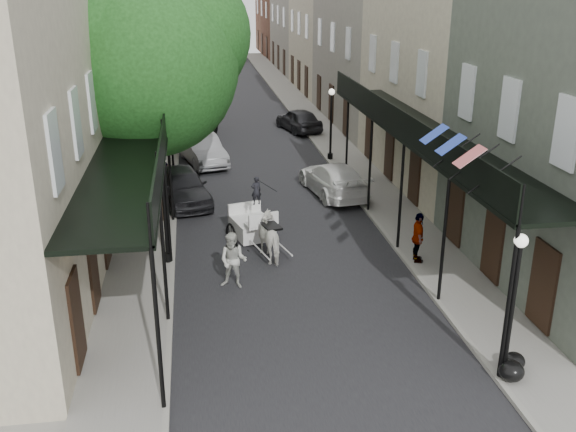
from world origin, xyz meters
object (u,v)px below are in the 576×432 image
object	(u,v)px
pedestrian_sidewalk_left	(157,162)
car_left_far	(189,129)
lamppost_left	(164,208)
car_left_mid	(203,150)
tree_near	(157,56)
carriage	(248,210)
pedestrian_walking	(233,261)
lamppost_right_far	(331,123)
tree_far	(167,40)
lamppost_right_near	(512,305)
horse	(273,238)
pedestrian_sidewalk_right	(418,238)
car_right_near	(333,179)
car_right_far	(299,120)
car_left_near	(183,186)

from	to	relation	value
pedestrian_sidewalk_left	car_left_far	size ratio (longest dim) A/B	0.35
lamppost_left	car_left_mid	size ratio (longest dim) A/B	0.81
tree_near	lamppost_left	bearing A→B (deg)	-88.66
tree_near	car_left_far	distance (m)	15.04
carriage	pedestrian_walking	xyz separation A→B (m)	(-0.87, -4.34, -0.08)
lamppost_right_far	tree_near	bearing A→B (deg)	-136.69
lamppost_left	pedestrian_walking	size ratio (longest dim) A/B	2.04
tree_far	lamppost_right_near	world-z (taller)	tree_far
horse	pedestrian_sidewalk_right	size ratio (longest dim) A/B	1.04
pedestrian_walking	car_right_near	xyz separation A→B (m)	(5.07, 8.56, -0.20)
lamppost_right_near	pedestrian_sidewalk_left	bearing A→B (deg)	116.68
pedestrian_sidewalk_left	car_left_far	bearing A→B (deg)	-110.30
lamppost_right_far	carriage	distance (m)	11.07
pedestrian_sidewalk_right	car_right_far	bearing A→B (deg)	12.04
car_left_mid	car_right_far	world-z (taller)	car_left_mid
lamppost_right_far	carriage	xyz separation A→B (m)	(-5.23, -9.70, -1.06)
tree_far	pedestrian_sidewalk_left	xyz separation A→B (m)	(-0.57, -8.44, -4.90)
car_right_near	car_left_far	bearing A→B (deg)	-69.30
horse	carriage	size ratio (longest dim) A/B	0.71
car_left_near	car_right_near	xyz separation A→B (m)	(6.67, 0.20, -0.06)
tree_near	carriage	world-z (taller)	tree_near
carriage	pedestrian_sidewalk_right	size ratio (longest dim) A/B	1.47
lamppost_right_near	car_left_near	size ratio (longest dim) A/B	0.81
tree_near	car_right_near	xyz separation A→B (m)	(7.26, 2.35, -5.77)
car_left_far	car_left_near	bearing A→B (deg)	-66.65
car_left_near	car_left_mid	bearing A→B (deg)	67.85
carriage	car_left_near	xyz separation A→B (m)	(-2.47, 4.02, -0.21)
car_left_far	lamppost_right_far	bearing A→B (deg)	-14.19
car_right_far	car_left_near	bearing A→B (deg)	46.38
horse	car_right_far	xyz separation A→B (m)	(4.11, 19.22, -0.03)
car_left_near	car_left_mid	xyz separation A→B (m)	(1.00, 6.12, -0.02)
lamppost_right_near	pedestrian_sidewalk_right	size ratio (longest dim) A/B	2.13
lamppost_right_far	car_left_far	distance (m)	9.61
lamppost_right_near	car_right_near	distance (m)	14.62
lamppost_right_far	car_left_far	bearing A→B (deg)	140.88
lamppost_right_near	lamppost_right_far	xyz separation A→B (m)	(0.00, 20.00, 0.00)
car_left_far	carriage	bearing A→B (deg)	-57.28
lamppost_right_near	lamppost_left	xyz separation A→B (m)	(-8.20, 8.00, 0.00)
car_left_near	car_right_far	xyz separation A→B (m)	(7.20, 12.90, -0.05)
horse	car_left_far	world-z (taller)	horse
lamppost_right_far	lamppost_right_near	bearing A→B (deg)	-90.00
lamppost_right_near	pedestrian_walking	xyz separation A→B (m)	(-6.10, 5.96, -1.14)
horse	car_left_mid	world-z (taller)	horse
horse	pedestrian_sidewalk_left	distance (m)	10.65
tree_near	carriage	distance (m)	6.57
tree_near	pedestrian_walking	bearing A→B (deg)	-70.53
pedestrian_sidewalk_left	lamppost_right_far	bearing A→B (deg)	-175.54
tree_near	lamppost_right_far	size ratio (longest dim) A/B	2.60
carriage	horse	bearing A→B (deg)	-90.00
pedestrian_sidewalk_right	car_right_far	distance (m)	20.50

